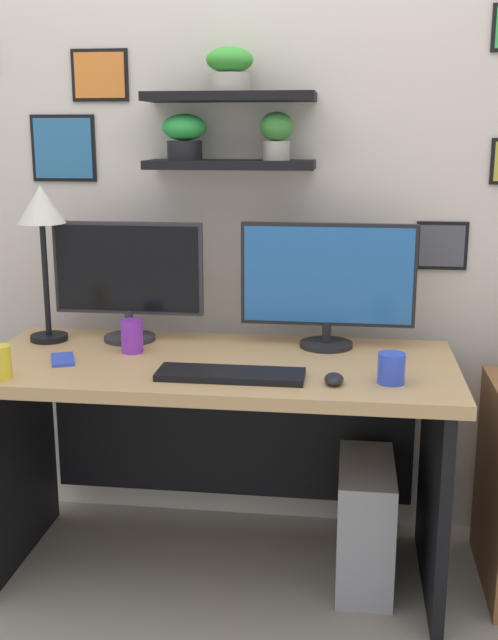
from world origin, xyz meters
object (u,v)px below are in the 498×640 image
Objects in this scene: keyboard at (231,374)px; cell_phone at (63,359)px; monitor_right at (328,281)px; water_cup at (132,336)px; monitor_left at (128,276)px; desk_lamp at (42,220)px; desk at (219,417)px; coffee_mug at (391,368)px; computer_mouse at (334,379)px; computer_tower_right at (365,522)px.

cell_phone is (-0.56, 0.10, -0.01)m from keyboard.
monitor_right is 5.33× the size of water_cup.
desk_lamp is at bearing -170.60° from monitor_left.
desk_lamp reaches higher than desk.
coffee_mug is (0.54, -0.22, 0.26)m from desk.
computer_mouse reaches higher than desk.
computer_mouse reaches higher than keyboard.
computer_mouse is 0.61m from computer_tower_right.
water_cup is (0.05, -0.16, -0.17)m from monitor_left.
monitor_right is at bearing 14.05° from water_cup.
desk is at bearing 147.27° from computer_mouse.
monitor_left is at bearing -179.99° from monitor_right.
cell_phone reaches higher than desk.
keyboard is 4.00× the size of water_cup.
keyboard is 1.07× the size of computer_tower_right.
water_cup is 0.99m from computer_tower_right.
coffee_mug is (0.16, 0.03, 0.03)m from computer_mouse.
computer_tower_right is (0.98, 0.09, -0.55)m from cell_phone.
keyboard is 0.31m from computer_mouse.
computer_tower_right is (0.15, -0.20, -0.77)m from monitor_right.
desk_lamp is (-0.28, -0.05, 0.20)m from monitor_left.
desk is at bearing 175.67° from computer_tower_right.
computer_mouse is at bearing -3.64° from keyboard.
desk is at bearing -25.45° from monitor_left.
desk_lamp is 1.49m from computer_tower_right.
desk is 2.61× the size of monitor_right.
cell_phone is 1.13m from computer_tower_right.
desk_lamp is at bearing 153.90° from keyboard.
monitor_left is at bearing 166.47° from computer_tower_right.
monitor_right is 6.51× the size of computer_mouse.
computer_mouse is 0.64× the size of cell_phone.
cell_phone is at bearing 174.86° from coffee_mug.
cell_phone is (-0.83, -0.29, -0.22)m from monitor_right.
monitor_left is (-0.34, 0.16, 0.44)m from desk.
monitor_left is 0.24m from water_cup.
desk is 0.59m from computer_tower_right.
coffee_mug is at bearing 10.03° from computer_mouse.
monitor_right is 0.47m from coffee_mug.
desk is at bearing 158.43° from coffee_mug.
water_cup reaches higher than coffee_mug.
water_cup is at bearing 147.86° from keyboard.
monitor_left is 0.35m from desk_lamp.
cell_phone reaches higher than computer_tower_right.
computer_tower_right is (0.42, 0.19, -0.55)m from keyboard.
desk_lamp reaches higher than water_cup.
monitor_right is at bearing 25.48° from desk.
water_cup is at bearing -18.67° from desk_lamp.
water_cup is at bearing 10.70° from cell_phone.
water_cup is (-0.84, 0.22, 0.01)m from coffee_mug.
computer_mouse is 0.88m from cell_phone.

